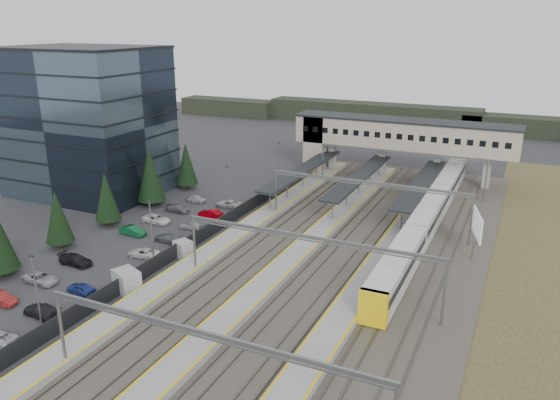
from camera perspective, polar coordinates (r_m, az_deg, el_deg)
The scene contains 15 objects.
ground at distance 70.39m, azimuth -3.84°, elevation -5.37°, with size 220.00×220.00×0.00m, color #2B2B2D.
office_building at distance 97.29m, azimuth -19.60°, elevation 7.74°, with size 24.30×18.30×24.30m.
conifer_row at distance 78.39m, azimuth -19.59°, elevation -0.15°, with size 4.42×49.82×9.50m.
car_park at distance 72.15m, azimuth -16.07°, elevation -4.96°, with size 10.58×44.56×1.29m.
lampposts at distance 73.74m, azimuth -8.92°, elevation -0.83°, with size 0.50×53.25×8.07m.
fence at distance 77.06m, azimuth -6.33°, elevation -2.51°, with size 0.08×90.00×2.00m.
relay_cabin_near at distance 62.22m, azimuth -15.71°, elevation -8.14°, with size 3.52×3.11×2.43m.
relay_cabin_far at distance 69.52m, azimuth -10.06°, elevation -5.04°, with size 2.72×2.51×2.01m.
rail_corridor at distance 70.94m, azimuth 4.78°, elevation -4.95°, with size 34.00×90.00×0.92m.
canopies at distance 90.22m, azimuth 8.29°, elevation 2.46°, with size 23.10×30.00×3.28m.
footbridge at distance 103.23m, azimuth 11.20°, elevation 6.58°, with size 40.40×6.40×11.20m.
gantries at distance 66.30m, azimuth 6.46°, elevation -1.40°, with size 28.40×62.28×7.17m.
train at distance 79.70m, azimuth 15.30°, elevation -1.57°, with size 2.83×59.07×3.56m.
billboard at distance 72.75m, azimuth 19.89°, elevation -2.56°, with size 1.78×6.14×5.43m.
treeline_far at distance 151.03m, azimuth 21.80°, elevation 7.32°, with size 170.00×19.00×7.00m.
Camera 1 is at (31.27, -56.46, 28.10)m, focal length 35.00 mm.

